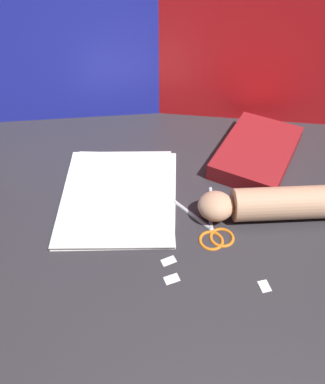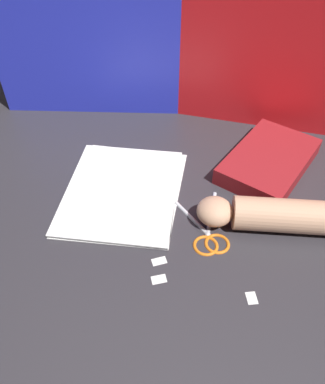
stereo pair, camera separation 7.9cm
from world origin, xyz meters
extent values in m
plane|color=#2D2B30|center=(0.00, 0.00, 0.00)|extent=(6.00, 6.00, 0.00)
cube|color=#2833D1|center=(-0.15, 0.35, 0.23)|extent=(0.82, 0.16, 0.46)
cube|color=red|center=(0.20, 0.35, 0.30)|extent=(0.55, 0.05, 0.60)
cube|color=white|center=(-0.12, 0.00, 0.00)|extent=(0.26, 0.32, 0.00)
cube|color=white|center=(-0.13, -0.01, 0.00)|extent=(0.28, 0.33, 0.00)
cube|color=white|center=(-0.13, -0.01, 0.01)|extent=(0.28, 0.33, 0.00)
cube|color=maroon|center=(0.21, 0.15, 0.02)|extent=(0.26, 0.31, 0.04)
sphere|color=silver|center=(0.09, -0.09, 0.00)|extent=(0.01, 0.01, 0.01)
cylinder|color=silver|center=(0.04, -0.05, 0.00)|extent=(0.10, 0.09, 0.01)
torus|color=orange|center=(0.11, -0.11, 0.00)|extent=(0.07, 0.07, 0.01)
cylinder|color=silver|center=(0.09, -0.03, 0.00)|extent=(0.01, 0.13, 0.01)
torus|color=orange|center=(0.08, -0.12, 0.00)|extent=(0.05, 0.05, 0.01)
cylinder|color=tan|center=(0.25, -0.04, 0.04)|extent=(0.25, 0.10, 0.07)
ellipsoid|color=tan|center=(0.09, -0.06, 0.04)|extent=(0.08, 0.08, 0.05)
cube|color=white|center=(0.01, -0.22, 0.00)|extent=(0.03, 0.03, 0.00)
cube|color=white|center=(0.00, -0.18, 0.00)|extent=(0.03, 0.03, 0.00)
cube|color=white|center=(0.18, -0.22, 0.00)|extent=(0.03, 0.03, 0.00)
camera|label=1|loc=(0.02, -0.61, 0.61)|focal=35.00mm
camera|label=2|loc=(0.09, -0.60, 0.61)|focal=35.00mm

